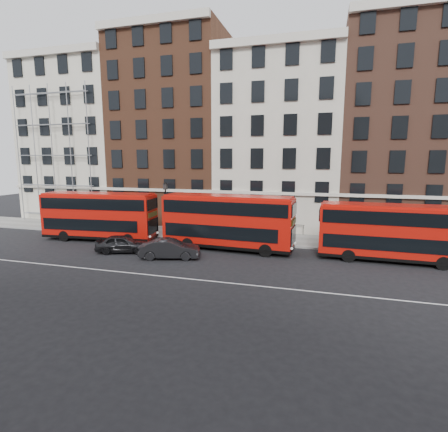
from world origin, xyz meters
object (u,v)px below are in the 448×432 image
(bus_c, at_px, (390,231))
(car_rear, at_px, (123,244))
(bus_b, at_px, (227,221))
(car_front, at_px, (170,249))
(bus_a, at_px, (99,215))

(bus_c, relative_size, car_rear, 2.39)
(bus_b, xyz_separation_m, bus_c, (12.56, -0.00, -0.18))
(car_rear, bearing_deg, bus_c, -97.85)
(bus_c, relative_size, car_front, 2.24)
(car_rear, bearing_deg, bus_b, -84.47)
(bus_a, height_order, bus_c, bus_a)
(bus_b, distance_m, car_front, 5.47)
(bus_c, bearing_deg, car_rear, -169.49)
(car_rear, bearing_deg, car_front, -113.55)
(bus_c, bearing_deg, bus_b, -178.62)
(bus_a, height_order, car_rear, bus_a)
(bus_c, xyz_separation_m, car_rear, (-20.51, -3.29, -1.57))
(bus_c, xyz_separation_m, car_front, (-16.09, -3.80, -1.55))
(bus_c, bearing_deg, bus_a, -178.60)
(car_front, bearing_deg, bus_a, 51.51)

